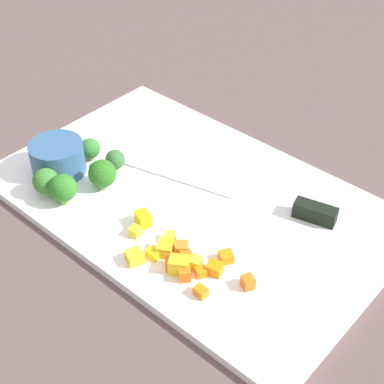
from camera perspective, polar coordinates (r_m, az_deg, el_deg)
The scene contains 26 objects.
ground_plane at distance 0.80m, azimuth 0.00°, elevation -1.21°, with size 4.00×4.00×0.00m, color brown.
cutting_board at distance 0.80m, azimuth 0.00°, elevation -0.88°, with size 0.54×0.34×0.01m, color white.
prep_bowl at distance 0.85m, azimuth -13.02°, elevation 3.27°, with size 0.08×0.08×0.05m, color #335B87.
chef_knife at distance 0.79m, azimuth 7.03°, elevation -0.61°, with size 0.31×0.10×0.02m.
carrot_dice_0 at distance 0.69m, azimuth 2.24°, elevation -7.48°, with size 0.02×0.02×0.01m, color orange.
carrot_dice_1 at distance 0.67m, azimuth 0.86°, elevation -9.71°, with size 0.01×0.02×0.01m, color orange.
carrot_dice_2 at distance 0.71m, azimuth 3.35°, elevation -6.35°, with size 0.02×0.02×0.01m, color orange.
carrot_dice_3 at distance 0.70m, azimuth -1.90°, elevation -6.97°, with size 0.02×0.02×0.02m, color orange.
carrot_dice_4 at distance 0.68m, azimuth 5.49°, elevation -8.79°, with size 0.01×0.01×0.02m, color orange.
carrot_dice_5 at distance 0.71m, azimuth -0.57°, elevation -6.19°, with size 0.01×0.01×0.01m, color orange.
carrot_dice_6 at distance 0.68m, azimuth -0.72°, elevation -8.00°, with size 0.01×0.02×0.02m, color orange.
carrot_dice_7 at distance 0.72m, azimuth -1.00°, elevation -5.49°, with size 0.02×0.02×0.01m, color orange.
carrot_dice_8 at distance 0.69m, azimuth 0.86°, elevation -7.83°, with size 0.01×0.01×0.01m, color orange.
pepper_dice_0 at distance 0.75m, azimuth -4.80°, elevation -2.64°, with size 0.02×0.02×0.02m, color yellow.
pepper_dice_1 at distance 0.70m, azimuth 0.28°, elevation -6.90°, with size 0.02×0.01×0.01m, color yellow.
pepper_dice_2 at distance 0.74m, azimuth -5.58°, elevation -3.84°, with size 0.01×0.01×0.01m, color yellow.
pepper_dice_3 at distance 0.71m, azimuth -5.62°, elevation -6.34°, with size 0.02×0.02×0.01m, color yellow.
pepper_dice_4 at distance 0.71m, azimuth -2.63°, elevation -5.51°, with size 0.02×0.02×0.02m, color yellow.
pepper_dice_5 at distance 0.73m, azimuth -2.11°, elevation -4.40°, with size 0.01×0.01×0.01m, color yellow.
pepper_dice_6 at distance 0.71m, azimuth -3.79°, elevation -6.04°, with size 0.02×0.01×0.01m, color yellow.
pepper_dice_7 at distance 0.69m, azimuth -1.30°, elevation -7.17°, with size 0.02×0.02×0.02m, color yellow.
broccoli_floret_0 at distance 0.81m, azimuth -8.76°, elevation 1.77°, with size 0.04×0.04×0.04m.
broccoli_floret_1 at distance 0.87m, azimuth -9.94°, elevation 4.19°, with size 0.03×0.03×0.04m.
broccoli_floret_2 at distance 0.81m, azimuth -14.10°, elevation 1.00°, with size 0.04×0.04×0.04m.
broccoli_floret_3 at distance 0.84m, azimuth -7.52°, elevation 3.16°, with size 0.03×0.03×0.03m.
broccoli_floret_4 at distance 0.79m, azimuth -12.49°, elevation 0.35°, with size 0.04×0.04×0.04m.
Camera 1 is at (0.40, -0.45, 0.53)m, focal length 54.52 mm.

